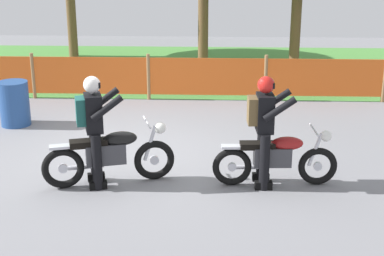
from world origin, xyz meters
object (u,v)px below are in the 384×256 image
at_px(rider_trailing, 264,125).
at_px(oil_drum, 14,103).
at_px(motorcycle_lead, 110,155).
at_px(rider_lead, 94,125).
at_px(motorcycle_trailing, 276,158).

bearing_deg(rider_trailing, oil_drum, 146.35).
distance_m(motorcycle_lead, rider_lead, 0.54).
distance_m(motorcycle_lead, rider_trailing, 2.34).
relative_size(motorcycle_lead, motorcycle_trailing, 1.04).
bearing_deg(motorcycle_lead, rider_lead, -179.49).
distance_m(rider_trailing, oil_drum, 5.43).
height_order(motorcycle_lead, rider_trailing, rider_trailing).
relative_size(motorcycle_lead, oil_drum, 2.22).
xyz_separation_m(rider_lead, rider_trailing, (2.50, 0.10, 0.00)).
relative_size(motorcycle_lead, rider_lead, 1.16).
relative_size(rider_lead, oil_drum, 1.92).
distance_m(motorcycle_lead, oil_drum, 3.64).
bearing_deg(rider_lead, motorcycle_trailing, -13.99).
xyz_separation_m(motorcycle_lead, rider_trailing, (2.29, 0.04, 0.49)).
height_order(rider_lead, oil_drum, rider_lead).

